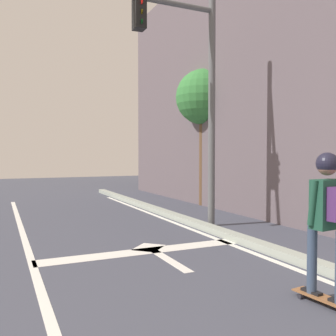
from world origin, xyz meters
TOP-DOWN VIEW (x-y plane):
  - lane_line_center at (-0.48, 6.00)m, footprint 0.12×20.00m
  - lane_line_curbside at (2.95, 6.00)m, footprint 0.12×20.00m
  - stop_bar at (1.31, 7.85)m, footprint 3.58×0.40m
  - lane_arrow_stem at (1.49, 7.20)m, footprint 0.16×1.40m
  - lane_arrow_head at (1.49, 8.05)m, footprint 0.71×0.71m
  - curb_strip at (3.20, 6.00)m, footprint 0.24×24.00m
  - skateboard at (2.32, 4.89)m, footprint 0.27×0.78m
  - skater at (2.32, 4.87)m, footprint 0.45×0.61m
  - traffic_signal_mast at (2.86, 9.35)m, footprint 3.63×0.34m
  - roadside_tree at (5.20, 12.55)m, footprint 1.80×1.80m

SIDE VIEW (x-z plane):
  - lane_line_center at x=-0.48m, z-range 0.00..0.01m
  - lane_line_curbside at x=2.95m, z-range 0.00..0.01m
  - stop_bar at x=1.31m, z-range 0.00..0.01m
  - lane_arrow_stem at x=1.49m, z-range 0.00..0.01m
  - lane_arrow_head at x=1.49m, z-range 0.00..0.01m
  - skateboard at x=2.32m, z-range 0.03..0.10m
  - curb_strip at x=3.20m, z-range 0.00..0.14m
  - skater at x=2.32m, z-range 0.28..1.88m
  - roadside_tree at x=5.20m, z-range 1.25..5.70m
  - traffic_signal_mast at x=2.86m, z-range 0.85..6.25m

